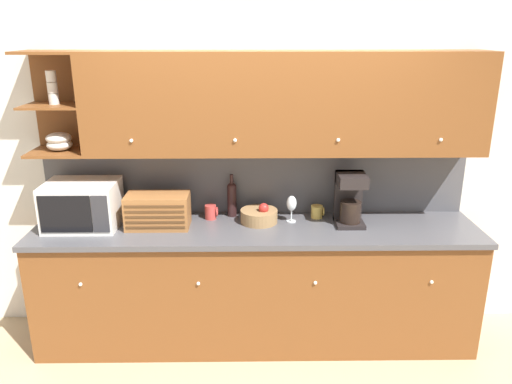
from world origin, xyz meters
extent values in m
plane|color=tan|center=(0.00, 0.00, 0.00)|extent=(24.00, 24.00, 0.00)
cube|color=silver|center=(0.00, 0.03, 1.30)|extent=(5.68, 0.06, 2.60)
cube|color=brown|center=(0.00, -0.32, 0.45)|extent=(3.28, 0.63, 0.91)
cube|color=#4C4C51|center=(0.00, -0.33, 0.93)|extent=(3.30, 0.66, 0.04)
sphere|color=white|center=(-1.23, -0.64, 0.65)|extent=(0.03, 0.03, 0.03)
sphere|color=white|center=(-0.41, -0.64, 0.65)|extent=(0.03, 0.03, 0.03)
sphere|color=white|center=(0.41, -0.64, 0.65)|extent=(0.03, 0.03, 0.03)
sphere|color=white|center=(1.23, -0.64, 0.65)|extent=(0.03, 0.03, 0.03)
cube|color=#4C4C51|center=(0.00, -0.01, 1.22)|extent=(3.28, 0.01, 0.54)
cube|color=brown|center=(0.21, -0.18, 1.84)|extent=(2.86, 0.36, 0.72)
cube|color=brown|center=(-1.43, -0.01, 1.84)|extent=(0.42, 0.02, 0.72)
cube|color=brown|center=(-1.43, -0.18, 1.49)|extent=(0.42, 0.36, 0.02)
cube|color=brown|center=(-1.43, -0.18, 1.83)|extent=(0.42, 0.36, 0.02)
cube|color=brown|center=(-1.43, -0.18, 2.19)|extent=(0.42, 0.36, 0.02)
sphere|color=white|center=(-0.86, -0.37, 1.61)|extent=(0.03, 0.03, 0.03)
sphere|color=white|center=(-0.15, -0.37, 1.61)|extent=(0.03, 0.03, 0.03)
sphere|color=white|center=(0.57, -0.37, 1.61)|extent=(0.03, 0.03, 0.03)
sphere|color=white|center=(1.28, -0.37, 1.61)|extent=(0.03, 0.03, 0.03)
ellipsoid|color=silver|center=(-1.43, -0.18, 1.54)|extent=(0.18, 0.18, 0.08)
ellipsoid|color=silver|center=(-1.43, -0.18, 1.59)|extent=(0.18, 0.18, 0.08)
cylinder|color=silver|center=(-1.43, -0.18, 1.87)|extent=(0.07, 0.07, 0.08)
cylinder|color=silver|center=(-1.43, -0.18, 1.95)|extent=(0.07, 0.07, 0.08)
cylinder|color=silver|center=(-1.43, -0.18, 2.03)|extent=(0.07, 0.07, 0.08)
cube|color=silver|center=(-1.28, -0.28, 1.12)|extent=(0.52, 0.39, 0.34)
cube|color=black|center=(-1.33, -0.48, 1.12)|extent=(0.36, 0.01, 0.27)
cube|color=#2D2D33|center=(-1.09, -0.48, 1.12)|extent=(0.11, 0.01, 0.27)
cube|color=#996033|center=(-0.72, -0.30, 1.07)|extent=(0.46, 0.24, 0.25)
cube|color=#54351C|center=(-0.72, -0.42, 0.99)|extent=(0.42, 0.01, 0.02)
cube|color=#54351C|center=(-0.72, -0.42, 1.03)|extent=(0.42, 0.01, 0.02)
cube|color=#54351C|center=(-0.72, -0.42, 1.07)|extent=(0.42, 0.01, 0.02)
cube|color=#54351C|center=(-0.72, -0.42, 1.11)|extent=(0.42, 0.01, 0.02)
cube|color=#54351C|center=(-0.72, -0.42, 1.15)|extent=(0.42, 0.01, 0.02)
cylinder|color=#B73D38|center=(-0.35, -0.14, 1.00)|extent=(0.09, 0.09, 0.11)
torus|color=#B73D38|center=(-0.30, -0.14, 1.01)|extent=(0.01, 0.07, 0.07)
cylinder|color=black|center=(-0.19, -0.08, 1.07)|extent=(0.07, 0.07, 0.23)
sphere|color=black|center=(-0.19, -0.08, 1.18)|extent=(0.07, 0.07, 0.07)
cylinder|color=black|center=(-0.19, -0.08, 1.24)|extent=(0.03, 0.03, 0.08)
cylinder|color=#937047|center=(0.02, -0.22, 1.00)|extent=(0.28, 0.28, 0.10)
sphere|color=red|center=(0.06, -0.24, 1.07)|extent=(0.08, 0.08, 0.08)
cylinder|color=silver|center=(0.27, -0.21, 0.95)|extent=(0.07, 0.07, 0.01)
cylinder|color=silver|center=(0.27, -0.21, 1.00)|extent=(0.01, 0.01, 0.08)
ellipsoid|color=silver|center=(0.27, -0.21, 1.10)|extent=(0.08, 0.08, 0.12)
cylinder|color=gold|center=(0.47, -0.13, 1.00)|extent=(0.09, 0.09, 0.10)
torus|color=gold|center=(0.52, -0.13, 1.00)|extent=(0.01, 0.07, 0.07)
cube|color=black|center=(0.70, -0.28, 0.96)|extent=(0.21, 0.23, 0.03)
cylinder|color=black|center=(0.70, -0.30, 1.06)|extent=(0.16, 0.16, 0.16)
cube|color=black|center=(0.70, -0.19, 1.15)|extent=(0.21, 0.05, 0.39)
cube|color=black|center=(0.70, -0.28, 1.30)|extent=(0.21, 0.23, 0.09)
camera|label=1|loc=(-0.05, -3.75, 2.35)|focal=35.00mm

